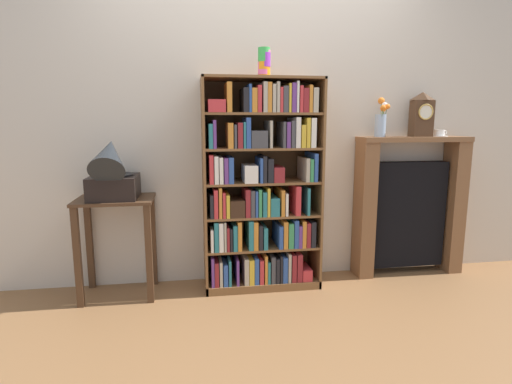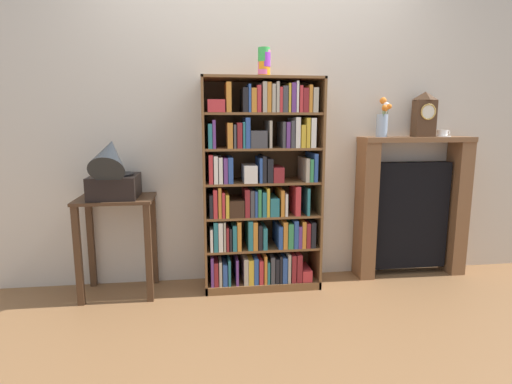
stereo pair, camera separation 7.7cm
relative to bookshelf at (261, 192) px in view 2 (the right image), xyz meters
The scene contains 10 objects.
ground_plane 0.75m from the bookshelf, 84.78° to the right, with size 7.62×6.40×0.02m, color brown.
wall_back 0.62m from the bookshelf, 65.90° to the left, with size 4.62×0.08×2.60m, color beige.
bookshelf is the anchor object (origin of this frame).
cup_stack 0.94m from the bookshelf, 31.84° to the right, with size 0.09×0.09×0.20m.
side_table_left 1.08m from the bookshelf, behind, with size 0.54×0.40×0.73m.
gramophone 1.08m from the bookshelf, behind, with size 0.33×0.48×0.50m.
fireplace_mantel 1.28m from the bookshelf, ahead, with size 0.91×0.22×1.14m.
mantel_clock 1.44m from the bookshelf, ahead, with size 0.16×0.12×0.35m.
flower_vase 1.11m from the bookshelf, ahead, with size 0.10×0.15×0.31m.
teacup_with_saucer 1.54m from the bookshelf, ahead, with size 0.13×0.13×0.05m.
Camera 2 is at (-0.44, -2.95, 1.27)m, focal length 28.61 mm.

